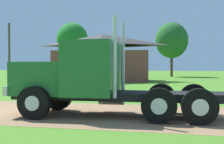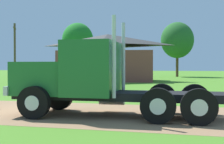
% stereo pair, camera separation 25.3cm
% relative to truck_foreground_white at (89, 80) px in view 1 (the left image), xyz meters
% --- Properties ---
extents(ground_plane, '(200.00, 200.00, 0.00)m').
position_rel_truck_foreground_white_xyz_m(ground_plane, '(-3.09, 0.47, -1.32)').
color(ground_plane, '#488024').
extents(dirt_track, '(120.00, 5.94, 0.01)m').
position_rel_truck_foreground_white_xyz_m(dirt_track, '(-3.09, 0.47, -1.31)').
color(dirt_track, '#936E4D').
rests_on(dirt_track, ground_plane).
extents(truck_foreground_white, '(7.78, 2.92, 3.53)m').
position_rel_truck_foreground_white_xyz_m(truck_foreground_white, '(0.00, 0.00, 0.00)').
color(truck_foreground_white, black).
rests_on(truck_foreground_white, ground_plane).
extents(shed_building, '(12.19, 8.65, 5.64)m').
position_rel_truck_foreground_white_xyz_m(shed_building, '(-5.96, 25.19, 1.41)').
color(shed_building, brown).
rests_on(shed_building, ground_plane).
extents(utility_pole_near, '(1.07, 2.05, 7.21)m').
position_rel_truck_foreground_white_xyz_m(utility_pole_near, '(-17.87, 24.18, 2.53)').
color(utility_pole_near, brown).
rests_on(utility_pole_near, ground_plane).
extents(tree_left, '(5.12, 5.12, 8.86)m').
position_rel_truck_foreground_white_xyz_m(tree_left, '(-14.17, 37.08, 4.71)').
color(tree_left, '#513823').
rests_on(tree_left, ground_plane).
extents(tree_mid, '(5.43, 5.43, 9.06)m').
position_rel_truck_foreground_white_xyz_m(tree_mid, '(1.68, 41.55, 4.74)').
color(tree_mid, '#513823').
rests_on(tree_mid, ground_plane).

